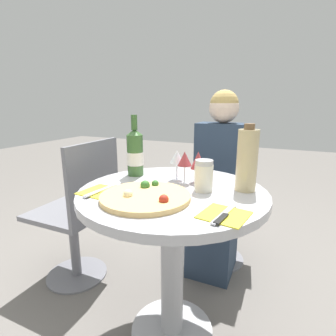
# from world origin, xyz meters

# --- Properties ---
(ground_plane) EXTENTS (12.00, 12.00, 0.00)m
(ground_plane) POSITION_xyz_m (0.00, 0.00, 0.00)
(ground_plane) COLOR slate
(ground_plane) RESTS_ON ground
(dining_table) EXTENTS (0.81, 0.81, 0.75)m
(dining_table) POSITION_xyz_m (0.00, 0.00, 0.57)
(dining_table) COLOR #B2B2B7
(dining_table) RESTS_ON ground_plane
(chair_behind_diner) EXTENTS (0.43, 0.43, 0.91)m
(chair_behind_diner) POSITION_xyz_m (0.05, 0.79, 0.45)
(chair_behind_diner) COLOR slate
(chair_behind_diner) RESTS_ON ground_plane
(seated_diner) EXTENTS (0.33, 0.40, 1.20)m
(seated_diner) POSITION_xyz_m (0.05, 0.65, 0.55)
(seated_diner) COLOR #28384C
(seated_diner) RESTS_ON ground_plane
(chair_empty_side) EXTENTS (0.43, 0.43, 0.91)m
(chair_empty_side) POSITION_xyz_m (-0.69, 0.15, 0.45)
(chair_empty_side) COLOR slate
(chair_empty_side) RESTS_ON ground_plane
(pizza_large) EXTENTS (0.35, 0.35, 0.05)m
(pizza_large) POSITION_xyz_m (-0.05, -0.15, 0.77)
(pizza_large) COLOR #DBB26B
(pizza_large) RESTS_ON dining_table
(wine_bottle) EXTENTS (0.08, 0.08, 0.31)m
(wine_bottle) POSITION_xyz_m (-0.27, 0.14, 0.87)
(wine_bottle) COLOR #38602D
(wine_bottle) RESTS_ON dining_table
(tall_carafe) EXTENTS (0.09, 0.09, 0.28)m
(tall_carafe) POSITION_xyz_m (0.29, 0.12, 0.89)
(tall_carafe) COLOR tan
(tall_carafe) RESTS_ON dining_table
(sugar_shaker) EXTENTS (0.08, 0.08, 0.13)m
(sugar_shaker) POSITION_xyz_m (0.13, 0.04, 0.82)
(sugar_shaker) COLOR silver
(sugar_shaker) RESTS_ON dining_table
(wine_glass_back_right) EXTENTS (0.07, 0.07, 0.15)m
(wine_glass_back_right) POSITION_xyz_m (0.07, 0.14, 0.86)
(wine_glass_back_right) COLOR silver
(wine_glass_back_right) RESTS_ON dining_table
(wine_glass_back_left) EXTENTS (0.07, 0.07, 0.15)m
(wine_glass_back_left) POSITION_xyz_m (-0.04, 0.14, 0.86)
(wine_glass_back_left) COLOR silver
(wine_glass_back_left) RESTS_ON dining_table
(wine_glass_center) EXTENTS (0.07, 0.07, 0.15)m
(wine_glass_center) POSITION_xyz_m (0.01, 0.11, 0.87)
(wine_glass_center) COLOR silver
(wine_glass_center) RESTS_ON dining_table
(place_setting_left) EXTENTS (0.16, 0.19, 0.01)m
(place_setting_left) POSITION_xyz_m (-0.26, -0.16, 0.76)
(place_setting_left) COLOR yellow
(place_setting_left) RESTS_ON dining_table
(place_setting_right) EXTENTS (0.17, 0.19, 0.01)m
(place_setting_right) POSITION_xyz_m (0.27, -0.18, 0.76)
(place_setting_right) COLOR yellow
(place_setting_right) RESTS_ON dining_table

